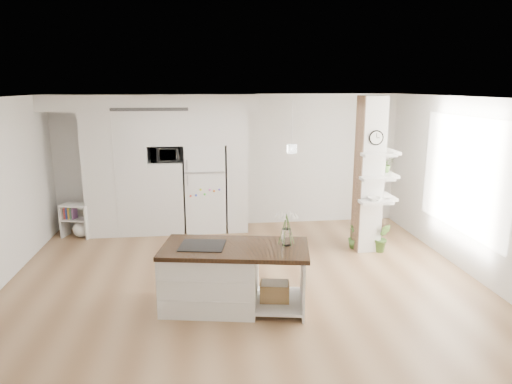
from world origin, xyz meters
TOP-DOWN VIEW (x-y plane):
  - floor at (0.00, 0.00)m, footprint 7.00×6.00m
  - room at (0.00, 0.00)m, footprint 7.04×6.04m
  - cabinet_wall at (-1.45, 2.67)m, footprint 4.00×0.71m
  - refrigerator at (-0.53, 2.68)m, footprint 0.78×0.69m
  - column at (2.38, 1.13)m, footprint 0.69×0.90m
  - window at (3.48, 0.30)m, footprint 0.00×2.40m
  - pendant_light at (1.70, 0.15)m, footprint 0.12×0.12m
  - kitchen_island at (-0.39, -0.69)m, footprint 2.01×1.21m
  - bookshelf at (-2.98, 2.49)m, footprint 0.62×0.46m
  - floor_plant_a at (2.53, 1.02)m, footprint 0.31×0.27m
  - floor_plant_b at (2.12, 1.26)m, footprint 0.32×0.32m
  - microwave at (-1.27, 2.62)m, footprint 0.54×0.37m
  - shelf_plant at (2.63, 1.30)m, footprint 0.27×0.23m
  - decor_bowl at (2.30, 0.90)m, footprint 0.22×0.22m

SIDE VIEW (x-z plane):
  - floor at x=0.00m, z-range -0.01..0.01m
  - floor_plant_b at x=2.12m, z-range 0.00..0.44m
  - floor_plant_a at x=2.53m, z-range 0.00..0.52m
  - bookshelf at x=-2.98m, z-range -0.04..0.61m
  - kitchen_island at x=-0.39m, z-range -0.26..1.15m
  - refrigerator at x=-0.53m, z-range 0.00..1.75m
  - decor_bowl at x=2.30m, z-range 0.98..1.03m
  - column at x=2.38m, z-range 0.00..2.70m
  - window at x=3.48m, z-range 0.30..2.70m
  - cabinet_wall at x=-1.45m, z-range 0.16..2.86m
  - shelf_plant at x=2.63m, z-range 1.38..1.67m
  - microwave at x=-1.27m, z-range 1.42..1.72m
  - room at x=0.00m, z-range 0.50..3.22m
  - pendant_light at x=1.70m, z-range 2.07..2.17m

